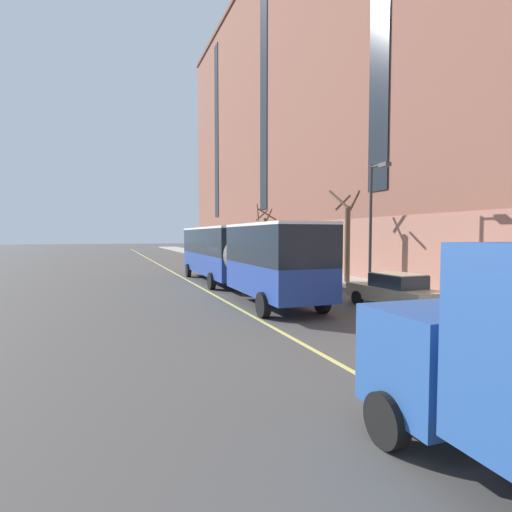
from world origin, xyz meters
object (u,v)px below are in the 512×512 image
(parked_car_green_0, at_px, (197,253))
(parked_car_silver_6, at_px, (266,266))
(city_bus, at_px, (234,253))
(parked_car_green_7, at_px, (303,273))
(parked_car_black_2, at_px, (231,259))
(street_tree_far_uptown, at_px, (265,235))
(parked_car_white_4, at_px, (213,256))
(parked_car_champagne_5, at_px, (395,291))
(street_tree_mid_block, at_px, (347,237))
(street_lamp, at_px, (373,214))

(parked_car_green_0, bearing_deg, parked_car_silver_6, -90.01)
(city_bus, distance_m, parked_car_green_7, 4.73)
(parked_car_black_2, height_order, parked_car_silver_6, same)
(parked_car_green_7, relative_size, street_tree_far_uptown, 0.78)
(parked_car_white_4, bearing_deg, parked_car_silver_6, -90.40)
(city_bus, relative_size, parked_car_silver_6, 4.17)
(parked_car_black_2, distance_m, street_tree_far_uptown, 4.23)
(parked_car_black_2, height_order, parked_car_champagne_5, same)
(parked_car_green_0, bearing_deg, city_bus, -98.25)
(street_tree_mid_block, bearing_deg, parked_car_green_7, 175.69)
(parked_car_black_2, xyz_separation_m, street_lamp, (1.73, -20.44, 3.54))
(city_bus, bearing_deg, parked_car_green_0, 81.75)
(parked_car_black_2, distance_m, parked_car_green_7, 15.98)
(parked_car_green_0, height_order, parked_car_white_4, same)
(city_bus, relative_size, parked_car_green_7, 4.05)
(parked_car_silver_6, distance_m, street_tree_mid_block, 7.54)
(parked_car_green_0, xyz_separation_m, street_tree_far_uptown, (2.97, -17.66, 2.37))
(parked_car_green_0, relative_size, parked_car_black_2, 1.09)
(street_tree_far_uptown, distance_m, street_lamp, 18.52)
(parked_car_white_4, relative_size, street_tree_mid_block, 0.79)
(parked_car_silver_6, bearing_deg, street_tree_mid_block, -65.40)
(parked_car_black_2, bearing_deg, parked_car_white_4, 89.84)
(parked_car_green_0, relative_size, parked_car_silver_6, 1.04)
(parked_car_champagne_5, height_order, parked_car_silver_6, same)
(city_bus, relative_size, parked_car_white_4, 4.11)
(parked_car_green_0, height_order, parked_car_green_7, same)
(city_bus, bearing_deg, street_tree_mid_block, -2.21)
(parked_car_champagne_5, bearing_deg, city_bus, 118.39)
(street_tree_mid_block, bearing_deg, city_bus, 177.79)
(parked_car_black_2, distance_m, street_tree_mid_block, 16.62)
(street_tree_far_uptown, bearing_deg, parked_car_white_4, 107.71)
(parked_car_champagne_5, xyz_separation_m, street_tree_mid_block, (2.98, 8.20, 2.30))
(parked_car_green_0, xyz_separation_m, parked_car_silver_6, (-0.01, -25.34, -0.00))
(street_tree_far_uptown, bearing_deg, city_bus, -118.48)
(parked_car_green_0, distance_m, parked_car_champagne_5, 40.07)
(parked_car_green_0, xyz_separation_m, parked_car_black_2, (0.09, -15.66, -0.00))
(city_bus, distance_m, street_lamp, 8.14)
(street_tree_far_uptown, bearing_deg, parked_car_green_0, 99.54)
(parked_car_black_2, bearing_deg, street_lamp, -85.16)
(parked_car_white_4, height_order, street_tree_mid_block, street_tree_mid_block)
(parked_car_champagne_5, bearing_deg, parked_car_white_4, 89.81)
(street_tree_far_uptown, bearing_deg, parked_car_silver_6, -111.18)
(parked_car_silver_6, bearing_deg, city_bus, -126.26)
(street_tree_mid_block, relative_size, street_tree_far_uptown, 0.97)
(parked_car_white_4, distance_m, street_tree_mid_block, 23.45)
(parked_car_silver_6, xyz_separation_m, parked_car_green_7, (-0.05, -6.30, -0.00))
(street_tree_mid_block, bearing_deg, street_lamp, -105.36)
(parked_car_green_7, relative_size, street_tree_mid_block, 0.80)
(parked_car_green_7, distance_m, street_tree_mid_block, 3.82)
(street_lamp, bearing_deg, parked_car_black_2, 94.84)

